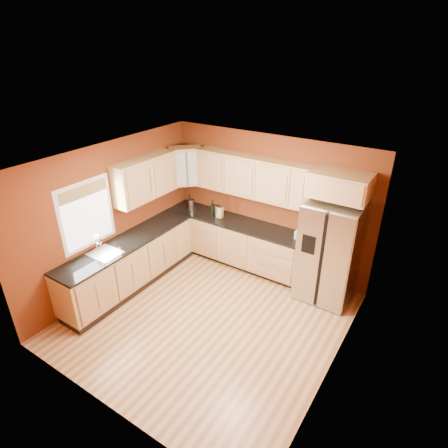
{
  "coord_description": "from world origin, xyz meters",
  "views": [
    {
      "loc": [
        2.82,
        -3.83,
        4.11
      ],
      "look_at": [
        -0.27,
        0.9,
        1.26
      ],
      "focal_mm": 30.0,
      "sensor_mm": 36.0,
      "label": 1
    }
  ],
  "objects": [
    {
      "name": "refrigerator",
      "position": [
        1.35,
        1.62,
        0.89
      ],
      "size": [
        0.9,
        0.75,
        1.78
      ],
      "primitive_type": "cube",
      "color": "#B4B4B9",
      "rests_on": "floor"
    },
    {
      "name": "upper_cabinets_left",
      "position": [
        -1.83,
        0.72,
        1.83
      ],
      "size": [
        0.33,
        1.35,
        0.75
      ],
      "primitive_type": "cube",
      "color": "tan",
      "rests_on": "wall_left"
    },
    {
      "name": "countertop_left",
      "position": [
        -1.69,
        0.0,
        0.9
      ],
      "size": [
        0.62,
        2.8,
        0.04
      ],
      "primitive_type": "cube",
      "color": "black",
      "rests_on": "base_cabinets_left"
    },
    {
      "name": "sink_faucet",
      "position": [
        -1.69,
        -0.5,
        1.07
      ],
      "size": [
        0.5,
        0.42,
        0.3
      ],
      "primitive_type": null,
      "color": "silver",
      "rests_on": "countertop_left"
    },
    {
      "name": "wine_bottle_b",
      "position": [
        -1.64,
        1.7,
        1.07
      ],
      "size": [
        0.08,
        0.08,
        0.29
      ],
      "primitive_type": null,
      "rotation": [
        0.0,
        0.0,
        -0.21
      ],
      "color": "black",
      "rests_on": "countertop_back"
    },
    {
      "name": "ceiling",
      "position": [
        0.0,
        0.0,
        2.6
      ],
      "size": [
        4.0,
        4.0,
        0.0
      ],
      "primitive_type": "plane",
      "color": "white",
      "rests_on": "wall_back"
    },
    {
      "name": "base_cabinets_left",
      "position": [
        -1.7,
        0.0,
        0.44
      ],
      "size": [
        0.6,
        2.8,
        0.88
      ],
      "primitive_type": "cube",
      "color": "tan",
      "rests_on": "floor"
    },
    {
      "name": "soap_dispenser",
      "position": [
        0.73,
        1.67,
        1.01
      ],
      "size": [
        0.08,
        0.08,
        0.18
      ],
      "primitive_type": "cylinder",
      "rotation": [
        0.0,
        0.0,
        0.3
      ],
      "color": "silver",
      "rests_on": "countertop_back"
    },
    {
      "name": "countertop_back",
      "position": [
        -0.55,
        1.69,
        0.9
      ],
      "size": [
        2.9,
        0.62,
        0.04
      ],
      "primitive_type": "cube",
      "color": "black",
      "rests_on": "base_cabinets_back"
    },
    {
      "name": "over_fridge_cabinet",
      "position": [
        1.35,
        1.7,
        2.05
      ],
      "size": [
        0.92,
        0.6,
        0.4
      ],
      "primitive_type": "cube",
      "color": "tan",
      "rests_on": "wall_back"
    },
    {
      "name": "corner_upper_cabinet",
      "position": [
        -1.67,
        1.67,
        1.83
      ],
      "size": [
        0.67,
        0.67,
        0.75
      ],
      "primitive_type": "cube",
      "rotation": [
        0.0,
        0.0,
        0.79
      ],
      "color": "tan",
      "rests_on": "wall_back"
    },
    {
      "name": "window",
      "position": [
        -1.98,
        -0.5,
        1.55
      ],
      "size": [
        0.03,
        0.9,
        1.0
      ],
      "primitive_type": "cube",
      "color": "white",
      "rests_on": "wall_left"
    },
    {
      "name": "upper_cabinets_back",
      "position": [
        -0.25,
        1.83,
        1.83
      ],
      "size": [
        2.3,
        0.33,
        0.75
      ],
      "primitive_type": "cube",
      "color": "tan",
      "rests_on": "wall_back"
    },
    {
      "name": "wall_front",
      "position": [
        0.0,
        -2.0,
        1.3
      ],
      "size": [
        4.0,
        0.04,
        2.6
      ],
      "primitive_type": "cube",
      "color": "maroon",
      "rests_on": "floor"
    },
    {
      "name": "wine_bottle_a",
      "position": [
        -1.04,
        1.66,
        1.08
      ],
      "size": [
        0.07,
        0.07,
        0.33
      ],
      "primitive_type": null,
      "rotation": [
        0.0,
        0.0,
        -0.01
      ],
      "color": "black",
      "rests_on": "countertop_back"
    },
    {
      "name": "wall_back",
      "position": [
        0.0,
        2.0,
        1.3
      ],
      "size": [
        4.0,
        0.04,
        2.6
      ],
      "primitive_type": "cube",
      "color": "maroon",
      "rests_on": "floor"
    },
    {
      "name": "wall_left",
      "position": [
        -2.0,
        0.0,
        1.3
      ],
      "size": [
        0.04,
        4.0,
        2.6
      ],
      "primitive_type": "cube",
      "color": "maroon",
      "rests_on": "floor"
    },
    {
      "name": "canister_left",
      "position": [
        -1.58,
        1.67,
        1.02
      ],
      "size": [
        0.15,
        0.15,
        0.21
      ],
      "primitive_type": "cylinder",
      "rotation": [
        0.0,
        0.0,
        -0.19
      ],
      "color": "#B4B4B9",
      "rests_on": "countertop_back"
    },
    {
      "name": "canister_right",
      "position": [
        -1.0,
        1.74,
        1.02
      ],
      "size": [
        0.15,
        0.15,
        0.19
      ],
      "primitive_type": "cylinder",
      "rotation": [
        0.0,
        0.0,
        -0.3
      ],
      "color": "#B4B4B9",
      "rests_on": "countertop_back"
    },
    {
      "name": "wall_right",
      "position": [
        2.0,
        0.0,
        1.3
      ],
      "size": [
        0.04,
        4.0,
        2.6
      ],
      "primitive_type": "cube",
      "color": "maroon",
      "rests_on": "floor"
    },
    {
      "name": "floor",
      "position": [
        0.0,
        0.0,
        0.0
      ],
      "size": [
        4.0,
        4.0,
        0.0
      ],
      "primitive_type": "plane",
      "color": "#9A613B",
      "rests_on": "ground"
    },
    {
      "name": "knife_block",
      "position": [
        -0.86,
        1.66,
        1.02
      ],
      "size": [
        0.11,
        0.1,
        0.21
      ],
      "primitive_type": "cube",
      "rotation": [
        0.0,
        0.0,
        0.05
      ],
      "color": "tan",
      "rests_on": "countertop_back"
    },
    {
      "name": "base_cabinets_back",
      "position": [
        -0.55,
        1.7,
        0.44
      ],
      "size": [
        2.9,
        0.6,
        0.88
      ],
      "primitive_type": "cube",
      "color": "tan",
      "rests_on": "floor"
    }
  ]
}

